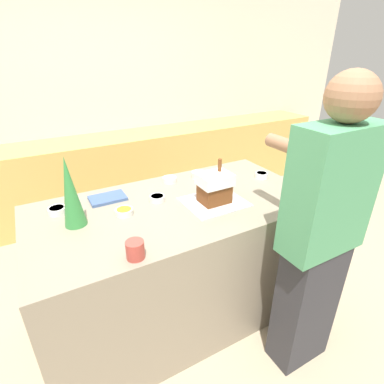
% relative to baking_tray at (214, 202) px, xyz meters
% --- Properties ---
extents(ground_plane, '(12.00, 12.00, 0.00)m').
position_rel_baking_tray_xyz_m(ground_plane, '(-0.22, 0.10, -0.91)').
color(ground_plane, tan).
extents(wall_back, '(8.00, 0.05, 2.60)m').
position_rel_baking_tray_xyz_m(wall_back, '(-0.22, 2.30, 0.39)').
color(wall_back, beige).
rests_on(wall_back, ground_plane).
extents(back_cabinet_block, '(6.00, 0.60, 0.89)m').
position_rel_baking_tray_xyz_m(back_cabinet_block, '(-0.22, 1.98, -0.47)').
color(back_cabinet_block, tan).
rests_on(back_cabinet_block, ground_plane).
extents(kitchen_island, '(1.85, 0.95, 0.91)m').
position_rel_baking_tray_xyz_m(kitchen_island, '(-0.22, 0.10, -0.46)').
color(kitchen_island, gray).
rests_on(kitchen_island, ground_plane).
extents(baking_tray, '(0.39, 0.33, 0.01)m').
position_rel_baking_tray_xyz_m(baking_tray, '(0.00, 0.00, 0.00)').
color(baking_tray, silver).
rests_on(baking_tray, kitchen_island).
extents(gingerbread_house, '(0.21, 0.17, 0.28)m').
position_rel_baking_tray_xyz_m(gingerbread_house, '(0.00, 0.00, 0.11)').
color(gingerbread_house, brown).
rests_on(gingerbread_house, baking_tray).
extents(decorative_tree, '(0.12, 0.12, 0.41)m').
position_rel_baking_tray_xyz_m(decorative_tree, '(-0.84, 0.16, 0.20)').
color(decorative_tree, '#33843D').
rests_on(decorative_tree, kitchen_island).
extents(candy_bowl_behind_tray, '(0.10, 0.10, 0.04)m').
position_rel_baking_tray_xyz_m(candy_bowl_behind_tray, '(-0.91, 0.34, 0.02)').
color(candy_bowl_behind_tray, white).
rests_on(candy_bowl_behind_tray, kitchen_island).
extents(candy_bowl_far_right, '(0.11, 0.11, 0.04)m').
position_rel_baking_tray_xyz_m(candy_bowl_far_right, '(-0.56, 0.13, 0.02)').
color(candy_bowl_far_right, silver).
rests_on(candy_bowl_far_right, kitchen_island).
extents(candy_bowl_near_tray_right, '(0.10, 0.10, 0.04)m').
position_rel_baking_tray_xyz_m(candy_bowl_near_tray_right, '(-0.31, 0.20, 0.02)').
color(candy_bowl_near_tray_right, silver).
rests_on(candy_bowl_near_tray_right, kitchen_island).
extents(candy_bowl_center_rear, '(0.14, 0.14, 0.05)m').
position_rel_baking_tray_xyz_m(candy_bowl_center_rear, '(0.21, 0.24, 0.02)').
color(candy_bowl_center_rear, white).
rests_on(candy_bowl_center_rear, kitchen_island).
extents(candy_bowl_far_left, '(0.10, 0.10, 0.04)m').
position_rel_baking_tray_xyz_m(candy_bowl_far_left, '(0.55, 0.17, 0.02)').
color(candy_bowl_far_left, white).
rests_on(candy_bowl_far_left, kitchen_island).
extents(candy_bowl_beside_tree, '(0.11, 0.11, 0.05)m').
position_rel_baking_tray_xyz_m(candy_bowl_beside_tree, '(0.12, 0.40, 0.02)').
color(candy_bowl_beside_tree, silver).
rests_on(candy_bowl_beside_tree, kitchen_island).
extents(candy_bowl_front_corner, '(0.10, 0.10, 0.04)m').
position_rel_baking_tray_xyz_m(candy_bowl_front_corner, '(-0.11, 0.44, 0.02)').
color(candy_bowl_front_corner, silver).
rests_on(candy_bowl_front_corner, kitchen_island).
extents(cookbook, '(0.23, 0.16, 0.02)m').
position_rel_baking_tray_xyz_m(cookbook, '(-0.60, 0.38, 0.01)').
color(cookbook, '#3F598C').
rests_on(cookbook, kitchen_island).
extents(mug, '(0.09, 0.09, 0.09)m').
position_rel_baking_tray_xyz_m(mug, '(-0.64, -0.30, 0.04)').
color(mug, '#B24238').
rests_on(mug, kitchen_island).
extents(person, '(0.46, 0.57, 1.75)m').
position_rel_baking_tray_xyz_m(person, '(0.28, -0.61, -0.01)').
color(person, '#333338').
rests_on(person, ground_plane).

